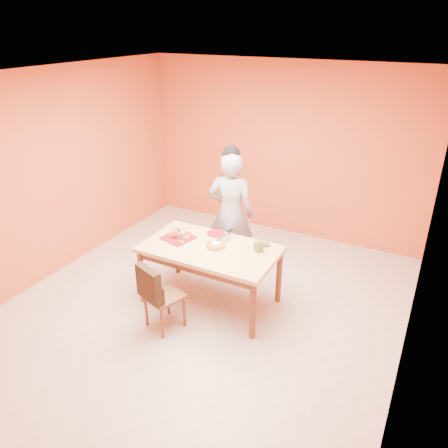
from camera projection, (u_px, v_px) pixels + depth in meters
The scene contains 17 objects.
floor at pixel (204, 308), 5.34m from camera, with size 5.00×5.00×0.00m, color #BCB0A1.
ceiling at pixel (199, 76), 4.19m from camera, with size 5.00×5.00×0.00m, color white.
wall_back at pixel (283, 151), 6.77m from camera, with size 4.50×4.50×0.00m, color #CF552F.
wall_left at pixel (53, 175), 5.71m from camera, with size 5.00×5.00×0.00m, color #CF552F.
wall_right at pixel (423, 252), 3.82m from camera, with size 5.00×5.00×0.00m, color #CF552F.
dining_table at pixel (210, 254), 5.18m from camera, with size 1.60×0.90×0.76m.
dining_chair at pixel (163, 295), 4.83m from camera, with size 0.50×0.55×0.83m.
pastry_pile at pixel (178, 234), 5.32m from camera, with size 0.30×0.30×0.10m, color tan, non-canonical shape.
person at pixel (231, 213), 5.83m from camera, with size 0.62×0.41×1.70m, color gray.
pastry_platter at pixel (178, 238), 5.35m from camera, with size 0.33×0.33×0.02m, color maroon.
red_dinner_plate at pixel (216, 233), 5.47m from camera, with size 0.23×0.23×0.01m, color maroon.
white_cake_plate at pixel (216, 248), 5.12m from camera, with size 0.31×0.31×0.01m, color white.
sponge_cake at pixel (216, 245), 5.11m from camera, with size 0.23×0.23×0.05m, color gold.
cake_server at pixel (224, 237), 5.23m from camera, with size 0.05×0.25×0.01m, color silver.
egg_ornament at pixel (258, 245), 5.03m from camera, with size 0.12×0.10×0.15m, color olive.
magenta_glass at pixel (261, 248), 5.04m from camera, with size 0.06×0.06×0.09m, color #B51B5C.
checker_tin at pixel (266, 244), 5.18m from camera, with size 0.09×0.09×0.03m, color #351E0E.
Camera 1 is at (2.25, -3.78, 3.20)m, focal length 35.00 mm.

